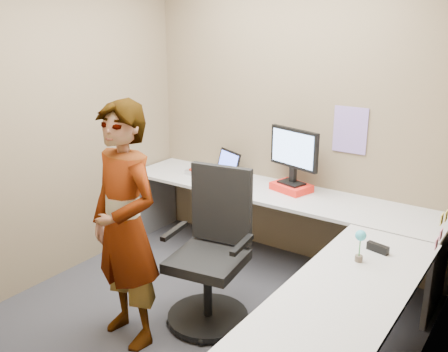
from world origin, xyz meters
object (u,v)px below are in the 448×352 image
Objects in this scene: monitor at (294,152)px; office_chair at (212,262)px; desk at (286,239)px; person at (125,227)px.

monitor is 1.30m from office_chair.
desk is at bearing -50.34° from monitor.
monitor is at bearing 114.05° from desk.
monitor is 0.45× the size of office_chair.
office_chair is 0.74m from person.
person reaches higher than office_chair.
office_chair is at bearing 66.67° from person.
office_chair reaches higher than desk.
monitor is 1.73m from person.
person is (-0.73, -0.97, 0.27)m from desk.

